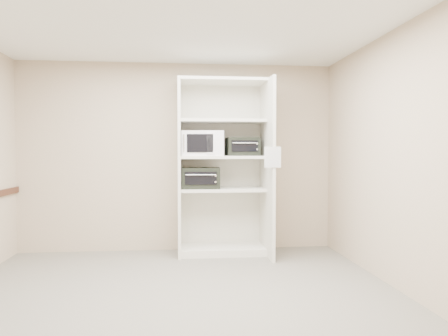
{
  "coord_description": "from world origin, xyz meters",
  "views": [
    {
      "loc": [
        0.01,
        -4.35,
        1.41
      ],
      "look_at": [
        0.6,
        1.29,
        1.21
      ],
      "focal_mm": 35.0,
      "sensor_mm": 36.0,
      "label": 1
    }
  ],
  "objects": [
    {
      "name": "wall_right",
      "position": [
        2.25,
        0.0,
        1.35
      ],
      "size": [
        0.02,
        4.0,
        2.7
      ],
      "primitive_type": "cube",
      "color": "#C0A78E",
      "rests_on": "ground"
    },
    {
      "name": "shelving_unit",
      "position": [
        0.67,
        1.7,
        1.13
      ],
      "size": [
        1.24,
        0.92,
        2.42
      ],
      "color": "beige",
      "rests_on": "floor"
    },
    {
      "name": "wall_front",
      "position": [
        0.0,
        -2.0,
        1.35
      ],
      "size": [
        4.5,
        0.02,
        2.7
      ],
      "primitive_type": "cube",
      "color": "#C0A78E",
      "rests_on": "ground"
    },
    {
      "name": "toaster_oven_upper",
      "position": [
        0.91,
        1.75,
        1.5
      ],
      "size": [
        0.46,
        0.35,
        0.26
      ],
      "primitive_type": "cube",
      "rotation": [
        0.0,
        0.0,
        0.03
      ],
      "color": "black",
      "rests_on": "shelving_unit"
    },
    {
      "name": "floor",
      "position": [
        0.0,
        0.0,
        0.0
      ],
      "size": [
        4.5,
        4.0,
        0.01
      ],
      "primitive_type": "cube",
      "color": "#6D675C",
      "rests_on": "ground"
    },
    {
      "name": "ceiling",
      "position": [
        0.0,
        0.0,
        2.7
      ],
      "size": [
        4.5,
        4.0,
        0.01
      ],
      "primitive_type": "cube",
      "color": "white"
    },
    {
      "name": "paper_sign",
      "position": [
        1.2,
        1.07,
        1.36
      ],
      "size": [
        0.2,
        0.03,
        0.26
      ],
      "primitive_type": "cube",
      "rotation": [
        0.0,
        0.0,
        -0.1
      ],
      "color": "white",
      "rests_on": "shelving_unit"
    },
    {
      "name": "toaster_oven_lower",
      "position": [
        0.32,
        1.68,
        1.06
      ],
      "size": [
        0.54,
        0.42,
        0.29
      ],
      "primitive_type": "cube",
      "rotation": [
        0.0,
        0.0,
        -0.05
      ],
      "color": "black",
      "rests_on": "shelving_unit"
    },
    {
      "name": "wall_back",
      "position": [
        0.0,
        2.0,
        1.35
      ],
      "size": [
        4.5,
        0.02,
        2.7
      ],
      "primitive_type": "cube",
      "color": "#C0A78E",
      "rests_on": "ground"
    },
    {
      "name": "microwave",
      "position": [
        0.36,
        1.68,
        1.54
      ],
      "size": [
        0.61,
        0.49,
        0.34
      ],
      "primitive_type": "cube",
      "rotation": [
        0.0,
        0.0,
        -0.12
      ],
      "color": "white",
      "rests_on": "shelving_unit"
    }
  ]
}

